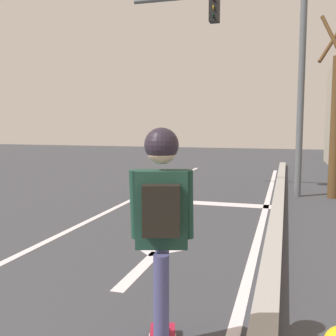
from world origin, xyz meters
TOP-DOWN VIEW (x-y plane):
  - lane_line_center at (-0.05, 6.00)m, footprint 0.12×20.00m
  - lane_line_curbside at (3.04, 6.00)m, footprint 0.12×20.00m
  - stop_bar at (1.57, 8.88)m, footprint 3.25×0.40m
  - lane_arrow_stem at (1.73, 4.55)m, footprint 0.16×1.40m
  - lane_arrow_head at (1.73, 5.40)m, footprint 0.71×0.71m
  - curb_strip at (3.29, 6.00)m, footprint 0.24×24.00m
  - skater at (2.58, 2.78)m, footprint 0.45×0.62m
  - traffic_signal_mast at (2.81, 10.38)m, footprint 4.35×0.34m
  - roadside_tree at (4.54, 10.41)m, footprint 0.95×0.94m

SIDE VIEW (x-z plane):
  - lane_line_center at x=-0.05m, z-range 0.00..0.01m
  - lane_line_curbside at x=3.04m, z-range 0.00..0.01m
  - stop_bar at x=1.57m, z-range 0.00..0.01m
  - lane_arrow_stem at x=1.73m, z-range 0.00..0.01m
  - lane_arrow_head at x=1.73m, z-range 0.00..0.01m
  - curb_strip at x=3.29m, z-range 0.00..0.14m
  - skater at x=2.58m, z-range 0.31..1.99m
  - roadside_tree at x=4.54m, z-range -0.24..4.06m
  - traffic_signal_mast at x=2.81m, z-range 0.90..6.39m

